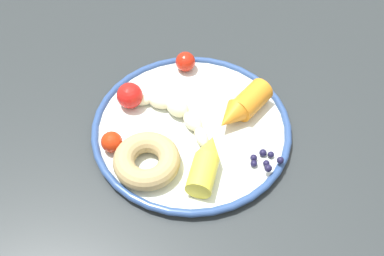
{
  "coord_description": "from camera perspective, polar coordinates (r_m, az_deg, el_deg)",
  "views": [
    {
      "loc": [
        -0.22,
        -0.44,
        1.35
      ],
      "look_at": [
        -0.04,
        -0.0,
        0.74
      ],
      "focal_mm": 43.97,
      "sensor_mm": 36.0,
      "label": 1
    }
  ],
  "objects": [
    {
      "name": "banana",
      "position": [
        0.77,
        -2.1,
        2.01
      ],
      "size": [
        0.1,
        0.15,
        0.03
      ],
      "color": "beige",
      "rests_on": "plate"
    },
    {
      "name": "tomato_near",
      "position": [
        0.74,
        -9.72,
        -1.68
      ],
      "size": [
        0.03,
        0.03,
        0.03
      ],
      "primitive_type": "sphere",
      "color": "red",
      "rests_on": "plate"
    },
    {
      "name": "plate",
      "position": [
        0.77,
        0.0,
        -0.13
      ],
      "size": [
        0.33,
        0.33,
        0.02
      ],
      "color": "silver",
      "rests_on": "dining_table"
    },
    {
      "name": "carrot_yellow",
      "position": [
        0.7,
        1.66,
        -4.26
      ],
      "size": [
        0.09,
        0.1,
        0.04
      ],
      "color": "yellow",
      "rests_on": "plate"
    },
    {
      "name": "carrot_orange",
      "position": [
        0.77,
        6.06,
        2.71
      ],
      "size": [
        0.12,
        0.09,
        0.04
      ],
      "color": "orange",
      "rests_on": "plate"
    },
    {
      "name": "tomato_mid",
      "position": [
        0.79,
        -7.56,
        3.92
      ],
      "size": [
        0.04,
        0.04,
        0.04
      ],
      "primitive_type": "sphere",
      "color": "red",
      "rests_on": "plate"
    },
    {
      "name": "donut",
      "position": [
        0.71,
        -5.51,
        -3.97
      ],
      "size": [
        0.13,
        0.13,
        0.03
      ],
      "primitive_type": "torus",
      "rotation": [
        0.0,
        0.0,
        1.19
      ],
      "color": "tan",
      "rests_on": "plate"
    },
    {
      "name": "tomato_far",
      "position": [
        0.84,
        -0.52,
        8.14
      ],
      "size": [
        0.04,
        0.04,
        0.04
      ],
      "primitive_type": "sphere",
      "color": "red",
      "rests_on": "plate"
    },
    {
      "name": "dining_table",
      "position": [
        0.85,
        2.48,
        -3.0
      ],
      "size": [
        1.03,
        0.99,
        0.73
      ],
      "color": "#282D2F",
      "rests_on": "ground_plane"
    },
    {
      "name": "blueberry_pile",
      "position": [
        0.73,
        8.86,
        -3.86
      ],
      "size": [
        0.05,
        0.04,
        0.02
      ],
      "color": "#191638",
      "rests_on": "plate"
    }
  ]
}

